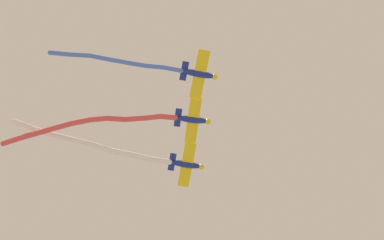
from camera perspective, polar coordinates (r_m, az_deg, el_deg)
The scene contains 6 objects.
airplane_lead at distance 85.40m, azimuth 0.68°, elevation 4.25°, with size 5.88×6.20×1.75m.
smoke_trail_lead at distance 85.56m, azimuth -6.94°, elevation 5.40°, with size 13.27×13.32×1.10m.
airplane_left_wing at distance 87.77m, azimuth 0.08°, elevation 0.04°, with size 6.11×5.99×1.75m.
smoke_trail_left_wing at distance 88.87m, azimuth -9.53°, elevation -0.45°, with size 12.51×22.66×1.95m.
airplane_right_wing at distance 90.04m, azimuth -0.50°, elevation -4.09°, with size 5.95×6.14×1.75m.
smoke_trail_right_wing at distance 90.07m, azimuth -9.21°, elevation -2.18°, with size 18.70×15.22×2.42m.
Camera 1 is at (-27.33, -16.77, 1.77)m, focal length 58.25 mm.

